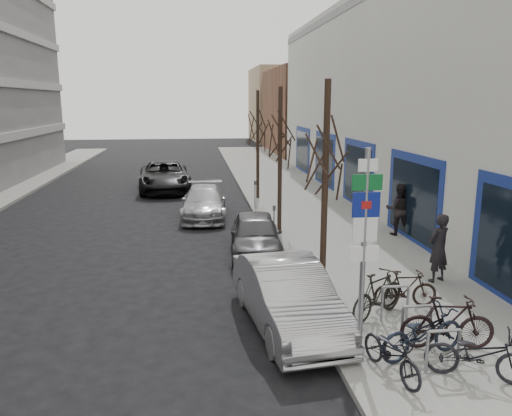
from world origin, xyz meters
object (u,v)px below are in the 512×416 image
object	(u,v)px
bike_rack	(417,320)
parked_car_mid	(256,234)
meter_back	(255,192)
highway_sign_pole	(364,245)
meter_front	(310,272)
bike_near_left	(392,350)
bike_far_inner	(406,289)
bike_far_curb	(478,350)
bike_mid_curb	(423,329)
bike_mid_inner	(378,294)
tree_near	(326,138)
bike_near_right	(448,322)
lane_car	(164,176)
pedestrian_near	(438,248)
parked_car_back	(204,202)
tree_mid	(280,125)
meter_mid	(274,219)
parked_car_front	(287,296)
tree_far	(258,119)
pedestrian_far	(399,209)

from	to	relation	value
bike_rack	parked_car_mid	size ratio (longest dim) A/B	0.56
meter_back	highway_sign_pole	bearing A→B (deg)	-88.98
highway_sign_pole	meter_front	world-z (taller)	highway_sign_pole
bike_near_left	bike_far_inner	world-z (taller)	bike_near_left
bike_far_curb	meter_back	bearing A→B (deg)	33.17
bike_rack	bike_mid_curb	world-z (taller)	bike_mid_curb
bike_mid_inner	bike_rack	bearing A→B (deg)	160.20
tree_near	bike_near_right	world-z (taller)	tree_near
bike_far_inner	parked_car_mid	bearing A→B (deg)	32.97
lane_car	pedestrian_near	world-z (taller)	pedestrian_near
meter_front	bike_near_left	world-z (taller)	meter_front
parked_car_back	bike_near_left	bearing A→B (deg)	-74.34
parked_car_back	lane_car	xyz separation A→B (m)	(-2.07, 7.02, 0.15)
tree_mid	meter_mid	world-z (taller)	tree_mid
bike_far_inner	bike_near_right	bearing A→B (deg)	-178.37
bike_rack	parked_car_back	bearing A→B (deg)	107.80
meter_mid	bike_near_left	distance (m)	9.03
meter_mid	bike_mid_inner	xyz separation A→B (m)	(1.32, -6.60, -0.21)
tree_near	bike_far_curb	xyz separation A→B (m)	(1.69, -4.31, -3.40)
highway_sign_pole	parked_car_mid	distance (m)	7.71
parked_car_mid	meter_front	bearing A→B (deg)	-75.68
meter_front	parked_car_front	size ratio (longest dim) A/B	0.28
tree_near	tree_mid	world-z (taller)	same
bike_rack	parked_car_front	world-z (taller)	parked_car_front
bike_far_inner	bike_far_curb	bearing A→B (deg)	-178.05
highway_sign_pole	tree_near	size ratio (longest dim) A/B	0.76
tree_far	tree_near	bearing A→B (deg)	-90.00
parked_car_front	meter_front	bearing A→B (deg)	46.88
tree_mid	pedestrian_far	distance (m)	5.31
bike_far_inner	tree_far	bearing A→B (deg)	9.60
bike_near_left	bike_mid_inner	world-z (taller)	bike_mid_inner
meter_mid	bike_near_right	world-z (taller)	meter_mid
parked_car_mid	lane_car	world-z (taller)	lane_car
bike_mid_curb	pedestrian_near	xyz separation A→B (m)	(2.25, 3.89, 0.36)
bike_mid_inner	bike_far_inner	xyz separation A→B (m)	(0.86, 0.45, -0.09)
tree_far	meter_front	distance (m)	13.88
meter_front	bike_near_right	xyz separation A→B (m)	(2.15, -2.71, -0.20)
highway_sign_pole	parked_car_mid	size ratio (longest dim) A/B	1.03
bike_mid_curb	bike_near_right	bearing A→B (deg)	-85.11
highway_sign_pole	tree_near	xyz separation A→B (m)	(0.20, 3.51, 1.65)
bike_mid_inner	parked_car_back	xyz separation A→B (m)	(-3.67, 11.15, -0.04)
bike_mid_curb	bike_far_curb	xyz separation A→B (m)	(0.63, -0.86, -0.03)
pedestrian_far	parked_car_back	bearing A→B (deg)	-15.21
tree_near	bike_far_curb	world-z (taller)	tree_near
pedestrian_far	tree_near	bearing A→B (deg)	67.74
tree_mid	highway_sign_pole	bearing A→B (deg)	-91.14
pedestrian_near	pedestrian_far	bearing A→B (deg)	-124.13
meter_back	bike_mid_inner	distance (m)	12.17
meter_mid	parked_car_mid	size ratio (longest dim) A/B	0.31
bike_mid_curb	bike_far_curb	world-z (taller)	bike_mid_curb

